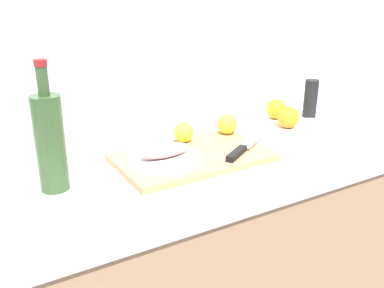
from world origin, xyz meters
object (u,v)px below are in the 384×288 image
at_px(white_plate, 164,159).
at_px(pepper_mill, 311,99).
at_px(fish_fillet, 164,150).
at_px(cutting_board, 192,156).
at_px(wine_bottle, 50,141).
at_px(chef_knife, 243,148).
at_px(lemon_0, 184,132).
at_px(orange_0, 288,117).
at_px(coffee_mug_0, 311,138).

height_order(white_plate, pepper_mill, pepper_mill).
bearing_deg(pepper_mill, fish_fillet, -167.71).
relative_size(cutting_board, wine_bottle, 1.36).
distance_m(fish_fillet, chef_knife, 0.25).
xyz_separation_m(white_plate, lemon_0, (0.13, 0.11, 0.02)).
xyz_separation_m(chef_knife, wine_bottle, (-0.55, 0.07, 0.10)).
distance_m(fish_fillet, orange_0, 0.56).
bearing_deg(fish_fillet, coffee_mug_0, -18.23).
bearing_deg(lemon_0, chef_knife, -53.04).
height_order(cutting_board, wine_bottle, wine_bottle).
distance_m(white_plate, pepper_mill, 0.73).
height_order(white_plate, orange_0, orange_0).
bearing_deg(orange_0, white_plate, -170.12).
bearing_deg(white_plate, orange_0, 9.88).
bearing_deg(orange_0, chef_knife, -155.13).
bearing_deg(orange_0, fish_fillet, -170.12).
relative_size(lemon_0, pepper_mill, 0.44).
height_order(chef_knife, orange_0, orange_0).
xyz_separation_m(chef_knife, lemon_0, (-0.12, 0.16, 0.02)).
bearing_deg(cutting_board, pepper_mill, 13.16).
xyz_separation_m(cutting_board, chef_knife, (0.15, -0.06, 0.02)).
relative_size(cutting_board, pepper_mill, 3.09).
xyz_separation_m(fish_fillet, pepper_mill, (0.72, 0.16, 0.02)).
height_order(white_plate, fish_fillet, fish_fillet).
distance_m(white_plate, orange_0, 0.56).
relative_size(wine_bottle, pepper_mill, 2.27).
xyz_separation_m(lemon_0, pepper_mill, (0.59, 0.04, 0.02)).
xyz_separation_m(wine_bottle, coffee_mug_0, (0.73, -0.16, -0.08)).
bearing_deg(wine_bottle, white_plate, -4.25).
bearing_deg(wine_bottle, pepper_mill, 7.47).
bearing_deg(white_plate, coffee_mug_0, -18.23).
distance_m(chef_knife, wine_bottle, 0.56).
bearing_deg(pepper_mill, orange_0, -160.02).
xyz_separation_m(chef_knife, pepper_mill, (0.47, 0.20, 0.04)).
bearing_deg(pepper_mill, white_plate, -167.71).
height_order(fish_fillet, orange_0, orange_0).
bearing_deg(orange_0, wine_bottle, -175.07).
bearing_deg(pepper_mill, coffee_mug_0, -134.17).
distance_m(cutting_board, lemon_0, 0.11).
bearing_deg(orange_0, cutting_board, -169.42).
relative_size(cutting_board, white_plate, 2.16).
height_order(cutting_board, pepper_mill, pepper_mill).
xyz_separation_m(coffee_mug_0, pepper_mill, (0.29, 0.30, 0.02)).
bearing_deg(coffee_mug_0, pepper_mill, 45.83).
distance_m(cutting_board, coffee_mug_0, 0.37).
relative_size(white_plate, pepper_mill, 1.43).
distance_m(cutting_board, white_plate, 0.10).
height_order(fish_fillet, chef_knife, fish_fillet).
bearing_deg(cutting_board, coffee_mug_0, -24.86).
bearing_deg(pepper_mill, cutting_board, -166.84).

